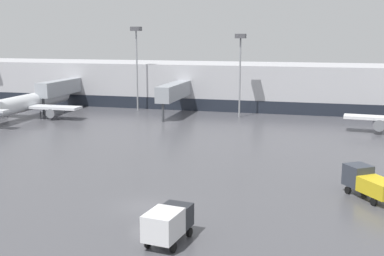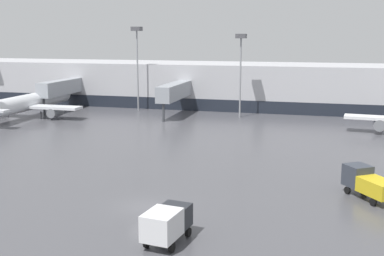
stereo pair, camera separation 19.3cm
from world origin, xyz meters
The scene contains 8 objects.
ground_plane centered at (0.00, 0.00, 0.00)m, with size 320.00×320.00×0.00m, color #4C4C51.
terminal_building centered at (-0.20, 61.86, 4.50)m, with size 160.00×30.05×9.00m.
parked_jet_0 centered at (-37.13, 38.05, 2.63)m, with size 21.20×33.25×8.18m.
service_truck_0 centered at (4.27, -6.47, 1.58)m, with size 2.74×4.79×2.60m.
service_truck_3 centered at (19.01, 7.61, 1.51)m, with size 4.96×5.76×2.74m.
traffic_cone_1 centered at (2.94, -2.12, 0.32)m, with size 0.37×0.37×0.63m.
apron_light_mast_1 centered at (-20.71, 51.63, 13.10)m, with size 1.80×1.80×16.37m.
apron_light_mast_4 centered at (0.22, 48.79, 12.12)m, with size 1.80×1.80×14.99m.
Camera 1 is at (14.27, -37.35, 14.65)m, focal length 45.00 mm.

